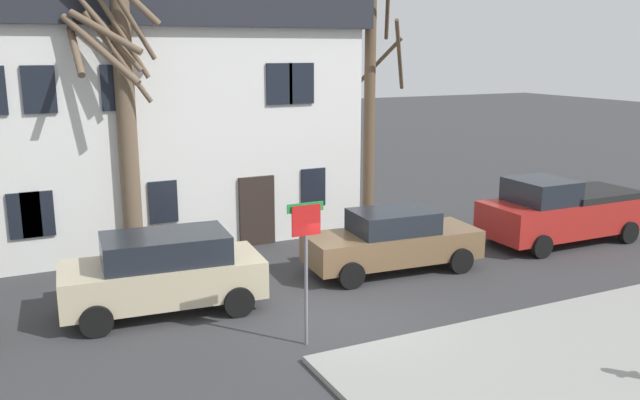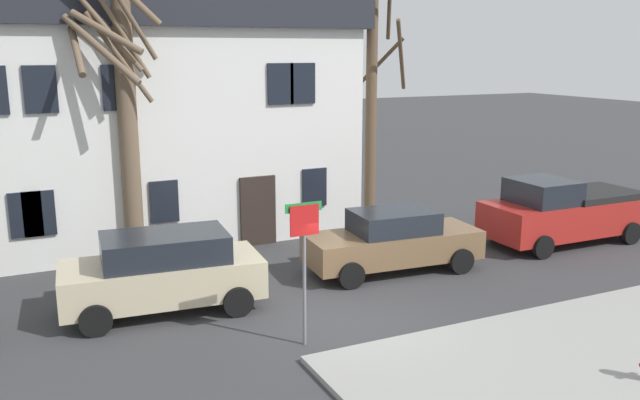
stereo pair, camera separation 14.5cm
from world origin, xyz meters
The scene contains 10 objects.
ground_plane centered at (0.00, 0.00, 0.00)m, with size 120.00×120.00×0.00m, color #38383A.
building_main centered at (-2.87, 10.33, 4.08)m, with size 13.99×8.37×8.03m.
tree_bare_mid centered at (-3.48, 6.42, 3.80)m, with size 2.33×1.56×7.98m.
tree_bare_far centered at (-3.44, 6.17, 4.21)m, with size 2.36×2.74×8.02m.
tree_bare_end centered at (4.66, 7.18, 4.17)m, with size 2.78×2.77×7.83m.
car_beige_wagon centered at (-3.42, 2.32, 0.93)m, with size 4.54×2.39×1.79m.
car_brown_sedan centered at (2.70, 2.49, 0.83)m, with size 4.77×2.20×1.65m.
pickup_truck_red centered at (8.79, 2.60, 0.98)m, with size 5.13×2.28×2.03m.
street_sign_pole centered at (-1.29, -0.70, 2.03)m, with size 0.76×0.07×2.91m.
bicycle_leaning centered at (-4.09, 7.33, 0.37)m, with size 1.75×0.18×1.03m.
Camera 2 is at (-6.31, -12.05, 5.77)m, focal length 37.43 mm.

